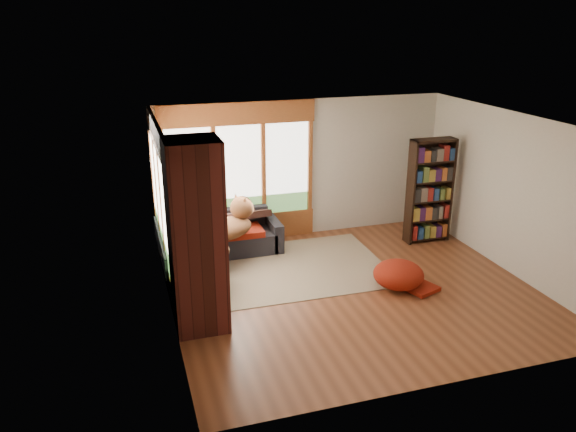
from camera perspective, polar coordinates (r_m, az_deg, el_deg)
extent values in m
plane|color=brown|center=(8.84, 6.54, -7.45)|extent=(5.50, 5.50, 0.00)
plane|color=white|center=(8.00, 7.27, 9.34)|extent=(5.50, 5.50, 0.00)
cube|color=silver|center=(10.56, 1.42, 4.80)|extent=(5.50, 0.04, 2.60)
cube|color=silver|center=(6.31, 16.08, -6.66)|extent=(5.50, 0.04, 2.60)
cube|color=silver|center=(7.69, -12.23, -1.48)|extent=(0.04, 5.00, 2.60)
cube|color=silver|center=(9.74, 21.87, 2.06)|extent=(0.04, 5.00, 2.60)
cube|color=#995226|center=(10.21, -4.94, 4.50)|extent=(2.82, 0.10, 1.90)
cube|color=white|center=(10.21, -4.94, 4.50)|extent=(2.54, 0.09, 1.62)
cube|color=#995226|center=(8.80, -12.83, 1.56)|extent=(0.10, 2.62, 1.90)
cube|color=white|center=(8.80, -12.83, 1.56)|extent=(0.09, 2.36, 1.62)
cube|color=gray|center=(9.49, -13.27, 5.36)|extent=(0.03, 0.72, 0.90)
cube|color=#471914|center=(7.39, -9.27, -2.15)|extent=(0.70, 0.70, 2.60)
cube|color=black|center=(10.11, -6.72, -2.56)|extent=(2.20, 0.90, 0.42)
cube|color=black|center=(10.29, -7.18, 0.21)|extent=(2.20, 0.20, 0.38)
cube|color=black|center=(10.28, -1.26, -1.49)|extent=(0.20, 0.90, 0.60)
cube|color=maroon|center=(9.88, -7.22, -1.43)|extent=(1.90, 0.66, 0.12)
cube|color=black|center=(9.43, -9.87, -4.42)|extent=(0.90, 2.20, 0.42)
cube|color=black|center=(9.24, -12.16, -2.39)|extent=(0.20, 2.20, 0.38)
cube|color=black|center=(8.49, -8.98, -6.53)|extent=(0.90, 0.20, 0.60)
cube|color=maroon|center=(9.02, -8.91, -3.65)|extent=(0.66, 1.20, 0.12)
cube|color=maroon|center=(9.89, -9.75, -1.55)|extent=(0.66, 0.66, 0.12)
cube|color=beige|center=(9.51, 0.68, -5.26)|extent=(3.05, 2.35, 0.01)
cube|color=black|center=(10.85, 16.00, 2.64)|extent=(0.04, 0.28, 1.95)
cube|color=black|center=(10.45, 12.33, 2.30)|extent=(0.04, 0.28, 1.95)
cube|color=black|center=(10.75, 13.85, 2.67)|extent=(0.83, 0.02, 1.95)
cube|color=black|center=(10.94, 13.80, -2.09)|extent=(0.75, 0.26, 0.03)
cube|color=black|center=(10.81, 13.96, -0.28)|extent=(0.75, 0.26, 0.03)
cube|color=black|center=(10.69, 14.12, 1.58)|extent=(0.75, 0.26, 0.03)
cube|color=black|center=(10.59, 14.29, 3.48)|extent=(0.75, 0.26, 0.03)
cube|color=black|center=(10.49, 14.46, 5.41)|extent=(0.75, 0.26, 0.03)
cube|color=black|center=(10.41, 14.63, 7.38)|extent=(0.75, 0.26, 0.03)
cube|color=#726659|center=(10.62, 14.26, 2.44)|extent=(0.71, 0.20, 1.79)
ellipsoid|color=maroon|center=(8.95, 11.17, -5.79)|extent=(0.92, 0.92, 0.43)
ellipsoid|color=brown|center=(9.42, -6.33, -0.49)|extent=(1.17, 1.04, 0.33)
sphere|color=brown|center=(9.59, -4.72, 0.94)|extent=(0.54, 0.54, 0.40)
cone|color=brown|center=(9.49, -5.05, 1.76)|extent=(0.20, 0.20, 0.17)
ellipsoid|color=#402A18|center=(8.74, -7.43, -2.74)|extent=(0.48, 0.70, 0.23)
sphere|color=#402A18|center=(8.93, -7.66, -1.49)|extent=(0.29, 0.29, 0.28)
cone|color=#402A18|center=(8.85, -7.65, -0.93)|extent=(0.11, 0.11, 0.12)
cube|color=#301C18|center=(10.23, -3.22, 1.33)|extent=(0.45, 0.12, 0.45)
cube|color=#301C18|center=(10.11, -6.52, 1.00)|extent=(0.45, 0.12, 0.45)
cube|color=#301C18|center=(9.56, -11.47, -0.39)|extent=(0.45, 0.12, 0.45)
cube|color=#301C18|center=(8.54, -10.65, -2.82)|extent=(0.45, 0.12, 0.45)
cube|color=maroon|center=(10.03, -9.89, 0.67)|extent=(0.42, 0.12, 0.42)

